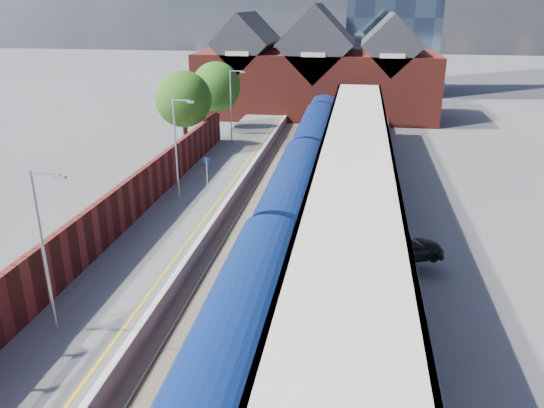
{
  "coord_description": "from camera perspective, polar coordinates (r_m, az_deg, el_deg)",
  "views": [
    {
      "loc": [
        5.5,
        -11.25,
        13.88
      ],
      "look_at": [
        0.74,
        17.93,
        2.6
      ],
      "focal_mm": 35.0,
      "sensor_mm": 36.0,
      "label": 1
    }
  ],
  "objects": [
    {
      "name": "rails",
      "position": [
        34.58,
        -0.66,
        -2.56
      ],
      "size": [
        4.51,
        76.0,
        0.14
      ],
      "color": "slate",
      "rests_on": "ground"
    },
    {
      "name": "lamp_post_d",
      "position": [
        51.43,
        -4.3,
        10.88
      ],
      "size": [
        1.48,
        0.18,
        7.0
      ],
      "color": "#A5A8AA",
      "rests_on": "left_platform"
    },
    {
      "name": "tree_far",
      "position": [
        57.75,
        -5.88,
        12.29
      ],
      "size": [
        5.2,
        5.2,
        8.1
      ],
      "color": "#382314",
      "rests_on": "ground"
    },
    {
      "name": "brick_wall",
      "position": [
        30.49,
        -18.04,
        -2.21
      ],
      "size": [
        0.35,
        50.0,
        3.86
      ],
      "color": "maroon",
      "rests_on": "left_platform"
    },
    {
      "name": "parked_car_red",
      "position": [
        22.83,
        10.94,
        -11.64
      ],
      "size": [
        4.49,
        2.02,
        1.5
      ],
      "primitive_type": "imported",
      "rotation": [
        0.0,
        0.0,
        1.51
      ],
      "color": "maroon",
      "rests_on": "right_platform"
    },
    {
      "name": "canopy",
      "position": [
        34.3,
        8.98,
        6.06
      ],
      "size": [
        4.5,
        52.0,
        4.48
      ],
      "color": "#0E1B55",
      "rests_on": "right_platform"
    },
    {
      "name": "yellow_line",
      "position": [
        35.04,
        -6.72,
        -0.82
      ],
      "size": [
        0.14,
        76.0,
        0.01
      ],
      "primitive_type": "cube",
      "color": "yellow",
      "rests_on": "left_platform"
    },
    {
      "name": "train",
      "position": [
        43.5,
        3.64,
        5.16
      ],
      "size": [
        2.98,
        65.93,
        3.45
      ],
      "color": "navy",
      "rests_on": "ground"
    },
    {
      "name": "lamp_post_c",
      "position": [
        36.4,
        -10.13,
        6.43
      ],
      "size": [
        1.48,
        0.18,
        7.0
      ],
      "color": "#A5A8AA",
      "rests_on": "left_platform"
    },
    {
      "name": "left_platform",
      "position": [
        35.72,
        -9.39,
        -1.4
      ],
      "size": [
        5.0,
        76.0,
        1.0
      ],
      "primitive_type": "cube",
      "color": "#565659",
      "rests_on": "ground"
    },
    {
      "name": "ballast_bed",
      "position": [
        34.62,
        -0.66,
        -2.7
      ],
      "size": [
        6.0,
        76.0,
        0.06
      ],
      "primitive_type": "cube",
      "color": "#473D33",
      "rests_on": "ground"
    },
    {
      "name": "parked_car_blue",
      "position": [
        38.97,
        10.25,
        2.18
      ],
      "size": [
        4.77,
        3.44,
        1.21
      ],
      "primitive_type": "imported",
      "rotation": [
        0.0,
        0.0,
        1.2
      ],
      "color": "navy",
      "rests_on": "right_platform"
    },
    {
      "name": "ground",
      "position": [
        43.86,
        1.58,
        2.43
      ],
      "size": [
        240.0,
        240.0,
        0.0
      ],
      "primitive_type": "plane",
      "color": "#5B5B5E",
      "rests_on": "ground"
    },
    {
      "name": "station_building",
      "position": [
        69.97,
        4.82,
        13.89
      ],
      "size": [
        30.0,
        12.12,
        13.78
      ],
      "color": "maroon",
      "rests_on": "ground"
    },
    {
      "name": "platform_sign",
      "position": [
        38.44,
        -7.03,
        3.8
      ],
      "size": [
        0.55,
        0.08,
        2.5
      ],
      "color": "#A5A8AA",
      "rests_on": "left_platform"
    },
    {
      "name": "lamp_post_b",
      "position": [
        22.74,
        -23.19,
        -3.92
      ],
      "size": [
        1.48,
        0.18,
        7.0
      ],
      "color": "#A5A8AA",
      "rests_on": "left_platform"
    },
    {
      "name": "right_platform",
      "position": [
        33.99,
        9.36,
        -2.59
      ],
      "size": [
        6.0,
        76.0,
        1.0
      ],
      "primitive_type": "cube",
      "color": "#565659",
      "rests_on": "ground"
    },
    {
      "name": "coping_left",
      "position": [
        34.88,
        -5.78,
        -0.85
      ],
      "size": [
        0.3,
        76.0,
        0.05
      ],
      "primitive_type": "cube",
      "color": "silver",
      "rests_on": "left_platform"
    },
    {
      "name": "tree_near",
      "position": [
        50.47,
        -9.36,
        10.89
      ],
      "size": [
        5.2,
        5.2,
        8.1
      ],
      "color": "#382314",
      "rests_on": "ground"
    },
    {
      "name": "coping_right",
      "position": [
        33.87,
        4.59,
        -1.49
      ],
      "size": [
        0.3,
        76.0,
        0.05
      ],
      "primitive_type": "cube",
      "color": "silver",
      "rests_on": "right_platform"
    },
    {
      "name": "parked_car_dark",
      "position": [
        29.23,
        14.02,
        -4.55
      ],
      "size": [
        4.71,
        3.17,
        1.27
      ],
      "primitive_type": "imported",
      "rotation": [
        0.0,
        0.0,
        1.92
      ],
      "color": "black",
      "rests_on": "right_platform"
    }
  ]
}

